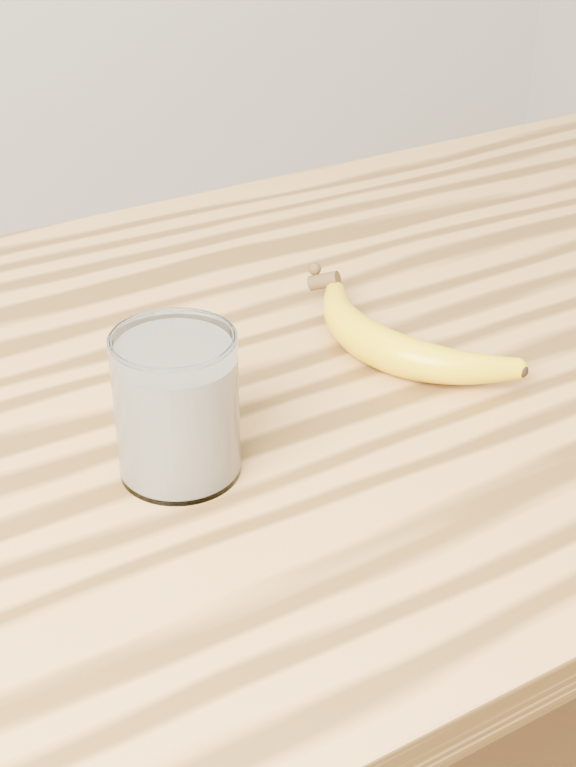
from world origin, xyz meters
TOP-DOWN VIEW (x-y plane):
  - table at (0.00, 0.00)m, footprint 1.20×0.80m
  - smoothie_glass at (-0.32, -0.10)m, footprint 0.09×0.09m
  - banana at (-0.10, -0.06)m, footprint 0.19×0.33m

SIDE VIEW (x-z plane):
  - table at x=0.00m, z-range 0.32..1.22m
  - banana at x=-0.10m, z-range 0.90..0.94m
  - smoothie_glass at x=-0.32m, z-range 0.90..1.01m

